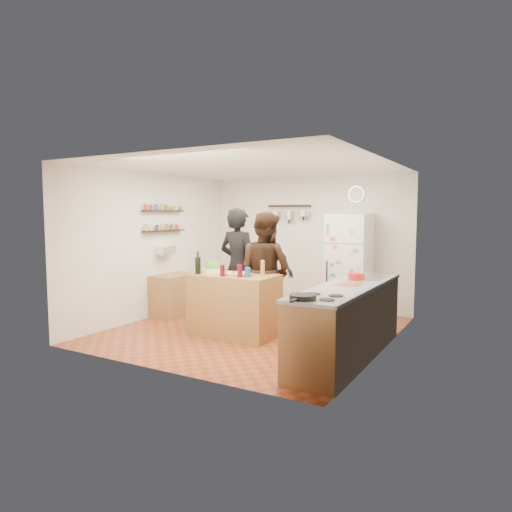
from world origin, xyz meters
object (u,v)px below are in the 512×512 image
Objects in this scene: pepper_mill at (263,270)px; red_bowl at (356,276)px; counter_run at (348,322)px; side_table at (174,295)px; person_back at (269,273)px; salt_canister at (248,272)px; person_left at (238,267)px; wall_clock at (356,194)px; person_center at (265,271)px; fridge at (349,265)px; wine_bottle at (198,266)px; salad_bowl at (213,270)px; skillet at (303,297)px; prep_island at (234,305)px.

red_bowl is (1.30, 0.25, -0.04)m from pepper_mill.
side_table is at bearing 167.45° from counter_run.
salt_canister is at bearing 115.27° from person_back.
wall_clock is at bearing -122.58° from person_left.
person_left is at bearing -126.19° from wall_clock.
wall_clock reaches higher than person_center.
person_center is at bearing -117.78° from fridge.
wall_clock is (-0.70, 2.15, 1.18)m from red_bowl.
pepper_mill is at bearing 15.87° from wine_bottle.
person_center is 2.28× the size of side_table.
wine_bottle is 0.81m from salt_canister.
salad_bowl reaches higher than skillet.
prep_island is 3.16m from wall_clock.
skillet is at bearing -38.51° from prep_island.
fridge reaches higher than prep_island.
skillet is (2.12, -1.40, 0.00)m from salad_bowl.
wall_clock reaches higher than prep_island.
wine_bottle is 1.38m from person_back.
prep_island is 0.80m from wine_bottle.
fridge is at bearing -90.00° from wall_clock.
salad_bowl is 0.41× the size of side_table.
counter_run reaches higher than side_table.
person_left reaches higher than person_back.
salad_bowl is at bearing 174.11° from counter_run.
salt_canister is 0.94m from person_left.
prep_island is 1.85m from red_bowl.
salt_canister is 1.86m from skillet.
person_center reaches higher than red_bowl.
person_left reaches higher than pepper_mill.
person_back is at bearing 66.69° from wine_bottle.
prep_island is 1.81m from counter_run.
wall_clock is (0.60, 2.40, 1.15)m from pepper_mill.
fridge is (1.35, 1.52, -0.05)m from person_left.
side_table is (-3.44, 0.77, -0.09)m from counter_run.
salad_bowl is 1.74× the size of pepper_mill.
person_center is 1.12× the size of person_back.
person_back is 0.62× the size of counter_run.
side_table is (-1.14, 0.81, -0.67)m from wine_bottle.
person_back reaches higher than salt_canister.
red_bowl reaches higher than prep_island.
salt_canister is 2.16m from side_table.
person_center is (0.64, 0.49, -0.03)m from salad_bowl.
pepper_mill is (0.45, 0.05, 0.55)m from prep_island.
wall_clock is at bearing 99.70° from skillet.
person_back is at bearing -125.37° from wall_clock.
side_table is (-2.69, -1.86, -1.78)m from wall_clock.
salt_canister is at bearing -20.01° from side_table.
pepper_mill is at bearing 170.37° from counter_run.
counter_run is at bearing 163.28° from person_left.
salt_canister is at bearing 138.63° from skillet.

